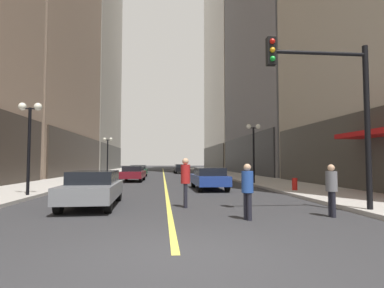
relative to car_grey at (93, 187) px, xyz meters
The scene contains 19 objects.
ground_plane 28.72m from the car_grey, 84.36° to the left, with size 200.00×200.00×0.00m, color #2D2D30.
sidewalk_left 29.09m from the car_grey, 100.75° to the left, with size 4.50×78.00×0.15m, color #ADA8A0.
sidewalk_right 30.65m from the car_grey, 68.82° to the left, with size 4.50×78.00×0.15m, color #ADA8A0.
lane_centre_stripe 28.72m from the car_grey, 84.36° to the left, with size 0.16×70.00×0.01m, color #E5D64C.
building_left_far 62.27m from the car_grey, 105.33° to the left, with size 14.21×26.00×57.86m.
building_right_far 66.55m from the car_grey, 69.72° to the left, with size 13.12×26.00×69.91m.
car_grey is the anchor object (origin of this frame).
car_blue 8.51m from the car_grey, 50.56° to the left, with size 1.85×4.59×1.32m.
car_maroon 15.05m from the car_grey, 89.57° to the left, with size 1.96×4.44×1.32m.
car_green 22.34m from the car_grey, 89.95° to the left, with size 1.80×4.49×1.32m.
car_black 33.35m from the car_grey, 80.90° to the left, with size 1.87×4.42×1.32m.
pedestrian_in_grey_suit 8.29m from the car_grey, 21.33° to the right, with size 0.35×0.35×1.59m.
pedestrian_in_red_jacket 3.51m from the car_grey, 10.72° to the right, with size 0.36×0.36×1.81m.
pedestrian_in_blue_hoodie 5.99m from the car_grey, 32.77° to the right, with size 0.44×0.44×1.62m.
traffic_light_near_right 9.10m from the car_grey, 17.79° to the right, with size 3.43×0.35×5.65m.
street_lamp_left_near 5.30m from the car_grey, 140.30° to the left, with size 1.06×0.36×4.43m.
street_lamp_left_far 24.30m from the car_grey, 98.51° to the left, with size 1.06×0.36×4.43m.
street_lamp_right_mid 13.86m from the car_grey, 47.39° to the left, with size 1.06×0.36×4.43m.
fire_hydrant_right 10.60m from the car_grey, 23.37° to the left, with size 0.28×0.28×0.80m, color red.
Camera 1 is at (-0.26, -5.67, 1.67)m, focal length 29.12 mm.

